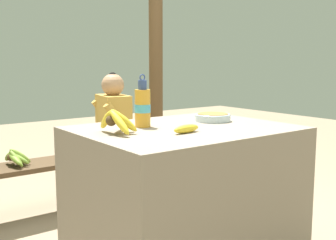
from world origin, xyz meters
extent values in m
cube|color=gray|center=(0.00, 0.00, 0.39)|extent=(1.14, 0.88, 0.78)
sphere|color=#4C381E|center=(-0.43, 0.04, 0.85)|extent=(0.06, 0.06, 0.06)
ellipsoid|color=yellow|center=(-0.42, -0.02, 0.85)|extent=(0.06, 0.16, 0.13)
ellipsoid|color=yellow|center=(-0.38, 0.01, 0.85)|extent=(0.15, 0.11, 0.14)
ellipsoid|color=yellow|center=(-0.37, 0.04, 0.84)|extent=(0.16, 0.04, 0.11)
ellipsoid|color=yellow|center=(-0.38, 0.09, 0.85)|extent=(0.17, 0.15, 0.12)
ellipsoid|color=yellow|center=(-0.43, 0.10, 0.85)|extent=(0.05, 0.15, 0.13)
cylinder|color=silver|center=(0.28, 0.08, 0.80)|extent=(0.21, 0.21, 0.04)
torus|color=silver|center=(0.28, 0.08, 0.82)|extent=(0.21, 0.21, 0.01)
cylinder|color=olive|center=(0.28, 0.08, 0.82)|extent=(0.18, 0.18, 0.01)
cylinder|color=gold|center=(-0.18, 0.14, 0.88)|extent=(0.09, 0.09, 0.20)
cylinder|color=#47A8D1|center=(-0.18, 0.14, 0.88)|extent=(0.09, 0.09, 0.05)
cylinder|color=#33477F|center=(-0.18, 0.14, 1.01)|extent=(0.05, 0.05, 0.05)
torus|color=#33477F|center=(-0.18, 0.14, 1.05)|extent=(0.04, 0.01, 0.04)
ellipsoid|color=yellow|center=(-0.11, -0.15, 0.80)|extent=(0.17, 0.06, 0.04)
cube|color=#4C3823|center=(-0.15, 1.21, 0.39)|extent=(1.62, 0.32, 0.04)
cube|color=#4C3823|center=(0.57, 1.09, 0.18)|extent=(0.06, 0.06, 0.37)
cube|color=#4C3823|center=(0.57, 1.33, 0.18)|extent=(0.06, 0.06, 0.37)
cylinder|color=#232328|center=(-0.05, 1.13, 0.20)|extent=(0.09, 0.09, 0.40)
cylinder|color=#232328|center=(0.07, 1.11, 0.41)|extent=(0.31, 0.14, 0.09)
cylinder|color=#232328|center=(-0.02, 1.32, 0.20)|extent=(0.09, 0.09, 0.40)
cylinder|color=#232328|center=(0.10, 1.29, 0.41)|extent=(0.31, 0.14, 0.09)
cube|color=gold|center=(0.22, 1.18, 0.64)|extent=(0.26, 0.37, 0.47)
cylinder|color=gold|center=(0.16, 1.02, 0.71)|extent=(0.21, 0.10, 0.25)
cylinder|color=gold|center=(0.22, 1.34, 0.71)|extent=(0.21, 0.10, 0.25)
sphere|color=tan|center=(0.22, 1.18, 0.95)|extent=(0.18, 0.18, 0.18)
sphere|color=black|center=(0.22, 1.18, 1.02)|extent=(0.07, 0.07, 0.07)
sphere|color=#4C381E|center=(-0.59, 1.21, 0.47)|extent=(0.05, 0.05, 0.05)
ellipsoid|color=olive|center=(-0.58, 1.15, 0.47)|extent=(0.07, 0.17, 0.09)
ellipsoid|color=olive|center=(-0.57, 1.15, 0.47)|extent=(0.09, 0.15, 0.13)
ellipsoid|color=olive|center=(-0.55, 1.17, 0.46)|extent=(0.15, 0.13, 0.11)
ellipsoid|color=olive|center=(-0.53, 1.20, 0.47)|extent=(0.17, 0.07, 0.14)
ellipsoid|color=olive|center=(-0.54, 1.22, 0.46)|extent=(0.16, 0.07, 0.09)
ellipsoid|color=olive|center=(-0.54, 1.24, 0.47)|extent=(0.16, 0.12, 0.12)
ellipsoid|color=olive|center=(-0.57, 1.26, 0.47)|extent=(0.08, 0.14, 0.12)
ellipsoid|color=olive|center=(-0.59, 1.26, 0.46)|extent=(0.04, 0.15, 0.11)
cylinder|color=brown|center=(0.88, 1.53, 1.14)|extent=(0.13, 0.13, 2.29)
camera|label=1|loc=(-1.43, -1.77, 1.14)|focal=45.00mm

